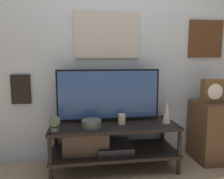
{
  "coord_description": "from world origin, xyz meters",
  "views": [
    {
      "loc": [
        -0.34,
        -1.88,
        1.15
      ],
      "look_at": [
        -0.02,
        0.29,
        0.84
      ],
      "focal_mm": 35.0,
      "sensor_mm": 36.0,
      "label": 1
    }
  ],
  "objects_px": {
    "vase_slim_bronze": "(167,112)",
    "candle_jar": "(122,119)",
    "mantel_clock": "(212,91)",
    "television": "(109,95)",
    "decorative_bust": "(55,123)",
    "vase_wide_bowl": "(91,124)"
  },
  "relations": [
    {
      "from": "vase_slim_bronze",
      "to": "candle_jar",
      "type": "distance_m",
      "value": 0.48
    },
    {
      "from": "vase_slim_bronze",
      "to": "mantel_clock",
      "type": "xyz_separation_m",
      "value": [
        0.54,
        0.06,
        0.2
      ]
    },
    {
      "from": "television",
      "to": "decorative_bust",
      "type": "distance_m",
      "value": 0.64
    },
    {
      "from": "vase_slim_bronze",
      "to": "mantel_clock",
      "type": "height_order",
      "value": "mantel_clock"
    },
    {
      "from": "television",
      "to": "decorative_bust",
      "type": "relative_size",
      "value": 7.15
    },
    {
      "from": "vase_slim_bronze",
      "to": "decorative_bust",
      "type": "bearing_deg",
      "value": -173.92
    },
    {
      "from": "mantel_clock",
      "to": "decorative_bust",
      "type": "bearing_deg",
      "value": -173.75
    },
    {
      "from": "vase_slim_bronze",
      "to": "candle_jar",
      "type": "height_order",
      "value": "vase_slim_bronze"
    },
    {
      "from": "candle_jar",
      "to": "decorative_bust",
      "type": "distance_m",
      "value": 0.68
    },
    {
      "from": "television",
      "to": "decorative_bust",
      "type": "height_order",
      "value": "television"
    },
    {
      "from": "vase_wide_bowl",
      "to": "decorative_bust",
      "type": "bearing_deg",
      "value": -166.46
    },
    {
      "from": "television",
      "to": "mantel_clock",
      "type": "relative_size",
      "value": 4.16
    },
    {
      "from": "decorative_bust",
      "to": "mantel_clock",
      "type": "distance_m",
      "value": 1.7
    },
    {
      "from": "television",
      "to": "vase_slim_bronze",
      "type": "bearing_deg",
      "value": -15.3
    },
    {
      "from": "decorative_bust",
      "to": "candle_jar",
      "type": "bearing_deg",
      "value": 13.1
    },
    {
      "from": "vase_slim_bronze",
      "to": "mantel_clock",
      "type": "relative_size",
      "value": 0.89
    },
    {
      "from": "vase_wide_bowl",
      "to": "vase_slim_bronze",
      "type": "distance_m",
      "value": 0.79
    },
    {
      "from": "candle_jar",
      "to": "vase_slim_bronze",
      "type": "bearing_deg",
      "value": -4.0
    },
    {
      "from": "vase_wide_bowl",
      "to": "candle_jar",
      "type": "xyz_separation_m",
      "value": [
        0.32,
        0.07,
        0.01
      ]
    },
    {
      "from": "television",
      "to": "candle_jar",
      "type": "xyz_separation_m",
      "value": [
        0.12,
        -0.13,
        -0.24
      ]
    },
    {
      "from": "mantel_clock",
      "to": "television",
      "type": "bearing_deg",
      "value": 175.04
    },
    {
      "from": "television",
      "to": "vase_slim_bronze",
      "type": "relative_size",
      "value": 4.68
    }
  ]
}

